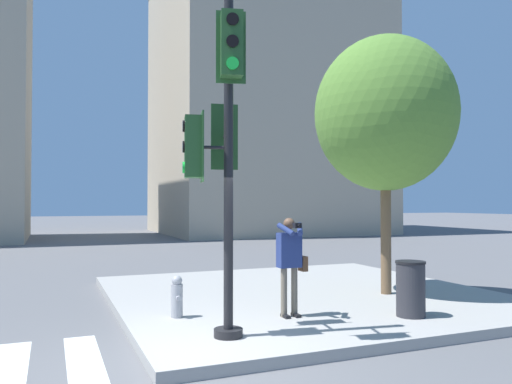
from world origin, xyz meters
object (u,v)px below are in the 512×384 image
traffic_signal_pole (220,137)px  fire_hydrant (177,297)px  trash_bin (411,289)px  person_photographer (290,258)px  street_tree (385,114)px

traffic_signal_pole → fire_hydrant: traffic_signal_pole is taller
traffic_signal_pole → trash_bin: 4.24m
trash_bin → person_photographer: bearing=157.6°
street_tree → trash_bin: size_ratio=5.86×
fire_hydrant → trash_bin: bearing=-21.4°
fire_hydrant → trash_bin: size_ratio=0.75×
traffic_signal_pole → trash_bin: traffic_signal_pole is taller
person_photographer → street_tree: bearing=21.8°
street_tree → traffic_signal_pole: bearing=-156.1°
street_tree → trash_bin: bearing=-116.2°
person_photographer → fire_hydrant: (-1.83, 0.67, -0.66)m
traffic_signal_pole → fire_hydrant: size_ratio=7.17×
street_tree → trash_bin: street_tree is taller
fire_hydrant → trash_bin: trash_bin is taller
traffic_signal_pole → person_photographer: bearing=27.6°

